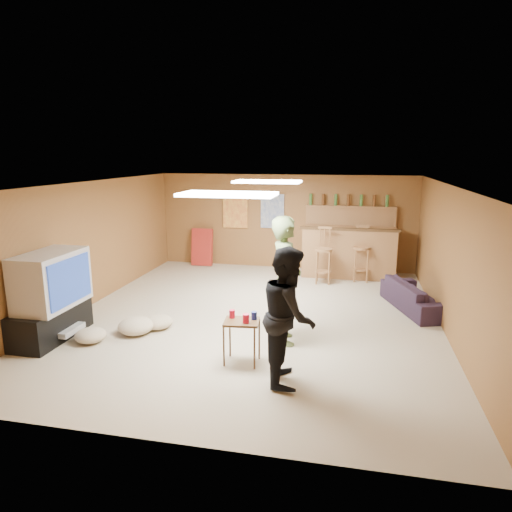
% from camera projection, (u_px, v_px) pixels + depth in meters
% --- Properties ---
extents(ground, '(7.00, 7.00, 0.00)m').
position_uv_depth(ground, '(254.00, 317.00, 7.63)').
color(ground, tan).
rests_on(ground, ground).
extents(ceiling, '(6.00, 7.00, 0.02)m').
position_uv_depth(ceiling, '(253.00, 184.00, 7.15)').
color(ceiling, silver).
rests_on(ceiling, ground).
extents(wall_back, '(6.00, 0.02, 2.20)m').
position_uv_depth(wall_back, '(285.00, 222.00, 10.73)').
color(wall_back, brown).
rests_on(wall_back, ground).
extents(wall_front, '(6.00, 0.02, 2.20)m').
position_uv_depth(wall_front, '(169.00, 334.00, 4.05)').
color(wall_front, brown).
rests_on(wall_front, ground).
extents(wall_left, '(0.02, 7.00, 2.20)m').
position_uv_depth(wall_left, '(87.00, 245.00, 8.00)').
color(wall_left, brown).
rests_on(wall_left, ground).
extents(wall_right, '(0.02, 7.00, 2.20)m').
position_uv_depth(wall_right, '(450.00, 262.00, 6.78)').
color(wall_right, brown).
rests_on(wall_right, ground).
extents(tv_stand, '(0.55, 1.30, 0.50)m').
position_uv_depth(tv_stand, '(51.00, 322.00, 6.70)').
color(tv_stand, black).
rests_on(tv_stand, ground).
extents(dvd_box, '(0.35, 0.50, 0.08)m').
position_uv_depth(dvd_box, '(65.00, 330.00, 6.68)').
color(dvd_box, '#B2B2B7').
rests_on(dvd_box, tv_stand).
extents(tv_body, '(0.60, 1.10, 0.80)m').
position_uv_depth(tv_body, '(51.00, 280.00, 6.54)').
color(tv_body, '#B2B2B7').
rests_on(tv_body, tv_stand).
extents(tv_screen, '(0.02, 0.95, 0.65)m').
position_uv_depth(tv_screen, '(70.00, 281.00, 6.48)').
color(tv_screen, navy).
rests_on(tv_screen, tv_body).
extents(bar_counter, '(2.00, 0.60, 1.10)m').
position_uv_depth(bar_counter, '(349.00, 252.00, 10.02)').
color(bar_counter, brown).
rests_on(bar_counter, ground).
extents(bar_lip, '(2.10, 0.12, 0.05)m').
position_uv_depth(bar_lip, '(350.00, 229.00, 9.66)').
color(bar_lip, '#3F2814').
rests_on(bar_lip, bar_counter).
extents(bar_shelf, '(2.00, 0.18, 0.05)m').
position_uv_depth(bar_shelf, '(351.00, 207.00, 10.24)').
color(bar_shelf, brown).
rests_on(bar_shelf, bar_backing).
extents(bar_backing, '(2.00, 0.14, 0.60)m').
position_uv_depth(bar_backing, '(350.00, 220.00, 10.33)').
color(bar_backing, brown).
rests_on(bar_backing, bar_counter).
extents(poster_left, '(0.60, 0.03, 0.85)m').
position_uv_depth(poster_left, '(235.00, 210.00, 10.88)').
color(poster_left, '#BF3F26').
rests_on(poster_left, wall_back).
extents(poster_right, '(0.55, 0.03, 0.80)m').
position_uv_depth(poster_right, '(272.00, 211.00, 10.70)').
color(poster_right, '#334C99').
rests_on(poster_right, wall_back).
extents(folding_chair_stack, '(0.50, 0.26, 0.91)m').
position_uv_depth(folding_chair_stack, '(202.00, 247.00, 11.09)').
color(folding_chair_stack, '#A4251E').
rests_on(folding_chair_stack, ground).
extents(ceiling_panel_front, '(1.20, 0.60, 0.04)m').
position_uv_depth(ceiling_panel_front, '(228.00, 194.00, 5.73)').
color(ceiling_panel_front, white).
rests_on(ceiling_panel_front, ceiling).
extents(ceiling_panel_back, '(1.20, 0.60, 0.04)m').
position_uv_depth(ceiling_panel_back, '(267.00, 182.00, 8.30)').
color(ceiling_panel_back, white).
rests_on(ceiling_panel_back, ceiling).
extents(person_olive, '(0.61, 0.77, 1.84)m').
position_uv_depth(person_olive, '(286.00, 280.00, 6.45)').
color(person_olive, '#5A6D3F').
rests_on(person_olive, ground).
extents(person_black, '(0.74, 0.88, 1.64)m').
position_uv_depth(person_black, '(289.00, 315.00, 5.34)').
color(person_black, black).
rests_on(person_black, ground).
extents(sofa, '(1.15, 1.78, 0.48)m').
position_uv_depth(sofa, '(416.00, 296.00, 7.95)').
color(sofa, black).
rests_on(sofa, ground).
extents(tray_table, '(0.48, 0.40, 0.58)m').
position_uv_depth(tray_table, '(242.00, 342.00, 5.90)').
color(tray_table, '#3F2814').
rests_on(tray_table, ground).
extents(cup_red_near, '(0.09, 0.09, 0.11)m').
position_uv_depth(cup_red_near, '(232.00, 314.00, 5.93)').
color(cup_red_near, red).
rests_on(cup_red_near, tray_table).
extents(cup_red_far, '(0.10, 0.10, 0.12)m').
position_uv_depth(cup_red_far, '(246.00, 318.00, 5.76)').
color(cup_red_far, red).
rests_on(cup_red_far, tray_table).
extents(cup_blue, '(0.09, 0.09, 0.10)m').
position_uv_depth(cup_blue, '(254.00, 315.00, 5.88)').
color(cup_blue, navy).
rests_on(cup_blue, tray_table).
extents(bar_stool_left, '(0.39, 0.39, 1.17)m').
position_uv_depth(bar_stool_left, '(324.00, 256.00, 9.49)').
color(bar_stool_left, brown).
rests_on(bar_stool_left, ground).
extents(bar_stool_right, '(0.52, 0.52, 1.24)m').
position_uv_depth(bar_stool_right, '(362.00, 253.00, 9.66)').
color(bar_stool_right, brown).
rests_on(bar_stool_right, ground).
extents(cushion_near_tv, '(0.60, 0.60, 0.24)m').
position_uv_depth(cushion_near_tv, '(136.00, 326.00, 6.90)').
color(cushion_near_tv, tan).
rests_on(cushion_near_tv, ground).
extents(cushion_mid, '(0.57, 0.57, 0.21)m').
position_uv_depth(cushion_mid, '(158.00, 322.00, 7.11)').
color(cushion_mid, tan).
rests_on(cushion_mid, ground).
extents(cushion_far, '(0.51, 0.51, 0.20)m').
position_uv_depth(cushion_far, '(91.00, 335.00, 6.59)').
color(cushion_far, tan).
rests_on(cushion_far, ground).
extents(bottle_row, '(1.76, 0.08, 0.26)m').
position_uv_depth(bottle_row, '(348.00, 200.00, 10.20)').
color(bottle_row, '#3F7233').
rests_on(bottle_row, bar_shelf).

